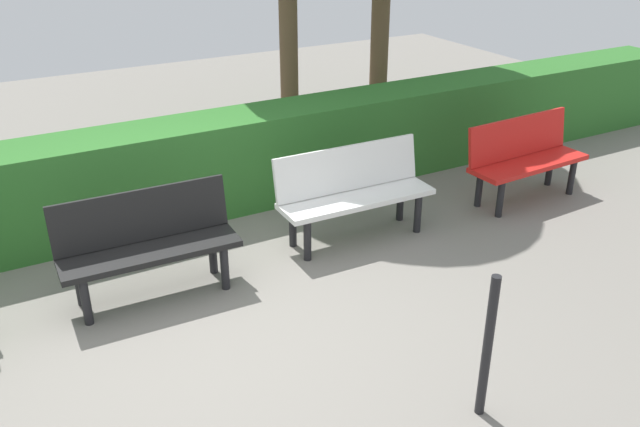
% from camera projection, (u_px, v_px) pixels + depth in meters
% --- Properties ---
extents(ground_plane, '(17.08, 17.08, 0.00)m').
position_uv_depth(ground_plane, '(200.00, 327.00, 5.11)').
color(ground_plane, gray).
extents(bench_red, '(1.39, 0.51, 0.86)m').
position_uv_depth(bench_red, '(524.00, 156.00, 7.07)').
color(bench_red, red).
rests_on(bench_red, ground_plane).
extents(bench_white, '(1.50, 0.50, 0.86)m').
position_uv_depth(bench_white, '(353.00, 189.00, 6.27)').
color(bench_white, white).
rests_on(bench_white, ground_plane).
extents(bench_black, '(1.42, 0.50, 0.86)m').
position_uv_depth(bench_black, '(147.00, 240.00, 5.36)').
color(bench_black, black).
rests_on(bench_black, ground_plane).
extents(hedge_row, '(13.08, 0.67, 0.96)m').
position_uv_depth(hedge_row, '(215.00, 165.00, 6.83)').
color(hedge_row, '#2D6B28').
rests_on(hedge_row, ground_plane).
extents(railing_post_mid, '(0.06, 0.06, 1.00)m').
position_uv_depth(railing_post_mid, '(487.00, 348.00, 4.07)').
color(railing_post_mid, black).
rests_on(railing_post_mid, ground_plane).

